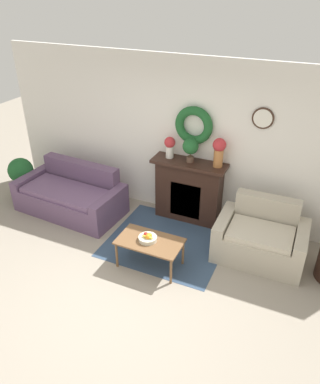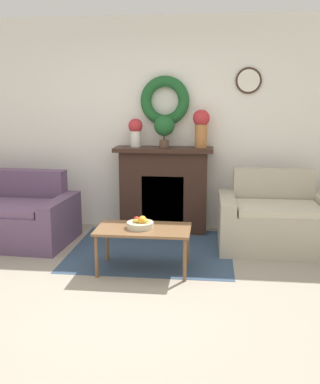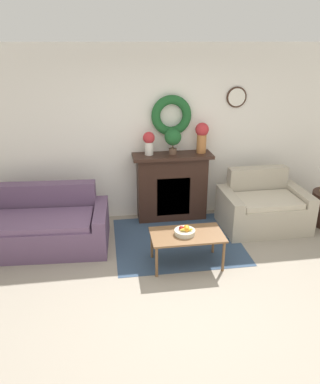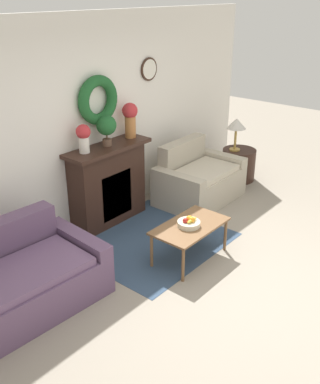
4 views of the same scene
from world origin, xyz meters
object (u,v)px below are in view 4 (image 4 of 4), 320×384
object	(u,v)px
couch_left	(6,287)
coffee_table	(190,228)
fruit_bowl	(189,223)
vase_on_mantel_right	(130,117)
fireplace	(108,184)
side_table_by_loveseat	(238,165)
vase_on_mantel_left	(84,136)
table_lamp	(236,125)
potted_plant_on_mantel	(106,126)
loveseat_right	(198,180)

from	to	relation	value
couch_left	coffee_table	bearing A→B (deg)	-18.54
fruit_bowl	vase_on_mantel_right	size ratio (longest dim) A/B	0.56
fireplace	side_table_by_loveseat	bearing A→B (deg)	-13.47
vase_on_mantel_left	table_lamp	bearing A→B (deg)	-11.06
couch_left	table_lamp	world-z (taller)	table_lamp
table_lamp	vase_on_mantel_left	distance (m)	2.78
table_lamp	fireplace	bearing A→B (deg)	167.42
table_lamp	couch_left	bearing A→B (deg)	-178.74
table_lamp	vase_on_mantel_right	distance (m)	2.01
fireplace	fruit_bowl	xyz separation A→B (m)	(-0.08, -1.40, -0.06)
fireplace	vase_on_mantel_right	distance (m)	0.93
fireplace	potted_plant_on_mantel	xyz separation A→B (m)	(0.01, -0.01, 0.79)
potted_plant_on_mantel	loveseat_right	bearing A→B (deg)	-20.77
loveseat_right	vase_on_mantel_left	size ratio (longest dim) A/B	3.64
side_table_by_loveseat	loveseat_right	bearing A→B (deg)	176.92
couch_left	fruit_bowl	distance (m)	2.07
coffee_table	side_table_by_loveseat	distance (m)	2.61
fireplace	fruit_bowl	distance (m)	1.41
side_table_by_loveseat	vase_on_mantel_left	size ratio (longest dim) A/B	1.54
potted_plant_on_mantel	couch_left	bearing A→B (deg)	-163.08
fruit_bowl	side_table_by_loveseat	xyz separation A→B (m)	(2.50, 0.83, -0.23)
table_lamp	vase_on_mantel_right	xyz separation A→B (m)	(-1.89, 0.53, 0.42)
loveseat_right	fruit_bowl	distance (m)	1.69
loveseat_right	coffee_table	world-z (taller)	loveseat_right
vase_on_mantel_left	potted_plant_on_mantel	distance (m)	0.37
table_lamp	vase_on_mantel_left	world-z (taller)	vase_on_mantel_left
vase_on_mantel_left	vase_on_mantel_right	distance (m)	0.82
loveseat_right	side_table_by_loveseat	distance (m)	1.08
coffee_table	fruit_bowl	world-z (taller)	fruit_bowl
table_lamp	vase_on_mantel_left	bearing A→B (deg)	168.94
loveseat_right	vase_on_mantel_right	size ratio (longest dim) A/B	2.76
loveseat_right	vase_on_mantel_right	bearing A→B (deg)	148.32
vase_on_mantel_left	side_table_by_loveseat	bearing A→B (deg)	-11.88
side_table_by_loveseat	potted_plant_on_mantel	size ratio (longest dim) A/B	1.37
fireplace	vase_on_mantel_left	distance (m)	0.83
vase_on_mantel_left	loveseat_right	bearing A→B (deg)	-17.20
potted_plant_on_mantel	coffee_table	bearing A→B (deg)	-92.52
coffee_table	vase_on_mantel_right	size ratio (longest dim) A/B	1.97
loveseat_right	side_table_by_loveseat	bearing A→B (deg)	-3.87
fruit_bowl	potted_plant_on_mantel	world-z (taller)	potted_plant_on_mantel
couch_left	loveseat_right	size ratio (longest dim) A/B	1.49
loveseat_right	fruit_bowl	world-z (taller)	loveseat_right
couch_left	potted_plant_on_mantel	bearing A→B (deg)	20.42
fireplace	couch_left	size ratio (longest dim) A/B	0.64
table_lamp	vase_on_mantel_left	xyz separation A→B (m)	(-2.71, 0.53, 0.35)
vase_on_mantel_right	potted_plant_on_mantel	bearing A→B (deg)	-177.49
couch_left	side_table_by_loveseat	xyz separation A→B (m)	(4.40, 0.04, -0.03)
loveseat_right	couch_left	bearing A→B (deg)	-179.09
table_lamp	potted_plant_on_mantel	distance (m)	2.43
fireplace	vase_on_mantel_right	xyz separation A→B (m)	(0.46, 0.01, 0.81)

